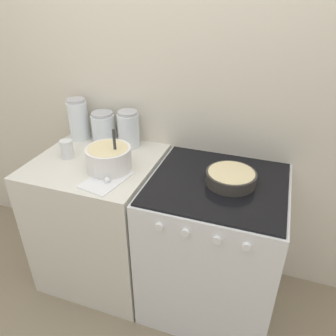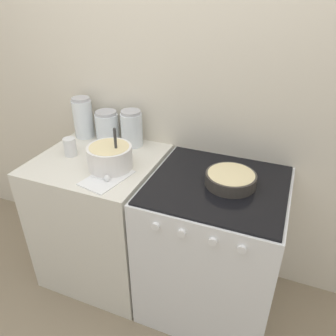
{
  "view_description": "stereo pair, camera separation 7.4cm",
  "coord_description": "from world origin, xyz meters",
  "px_view_note": "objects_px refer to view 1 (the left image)",
  "views": [
    {
      "loc": [
        0.62,
        -1.13,
        1.82
      ],
      "look_at": [
        0.11,
        0.32,
        0.94
      ],
      "focal_mm": 35.0,
      "sensor_mm": 36.0,
      "label": 1
    },
    {
      "loc": [
        0.69,
        -1.1,
        1.82
      ],
      "look_at": [
        0.11,
        0.32,
        0.94
      ],
      "focal_mm": 35.0,
      "sensor_mm": 36.0,
      "label": 2
    }
  ],
  "objects_px": {
    "stove": "(212,245)",
    "storage_jar_left": "(79,122)",
    "storage_jar_middle": "(104,129)",
    "mixing_bowl": "(109,157)",
    "baking_pan": "(231,177)",
    "tin_can": "(67,149)",
    "storage_jar_right": "(129,131)"
  },
  "relations": [
    {
      "from": "storage_jar_middle",
      "to": "storage_jar_right",
      "type": "bearing_deg",
      "value": 0.0
    },
    {
      "from": "storage_jar_middle",
      "to": "storage_jar_right",
      "type": "height_order",
      "value": "storage_jar_right"
    },
    {
      "from": "stove",
      "to": "storage_jar_left",
      "type": "distance_m",
      "value": 1.17
    },
    {
      "from": "storage_jar_middle",
      "to": "storage_jar_right",
      "type": "relative_size",
      "value": 0.87
    },
    {
      "from": "mixing_bowl",
      "to": "tin_can",
      "type": "distance_m",
      "value": 0.31
    },
    {
      "from": "storage_jar_middle",
      "to": "storage_jar_right",
      "type": "xyz_separation_m",
      "value": [
        0.18,
        0.0,
        0.01
      ]
    },
    {
      "from": "stove",
      "to": "storage_jar_left",
      "type": "height_order",
      "value": "storage_jar_left"
    },
    {
      "from": "baking_pan",
      "to": "storage_jar_right",
      "type": "xyz_separation_m",
      "value": [
        -0.7,
        0.24,
        0.06
      ]
    },
    {
      "from": "mixing_bowl",
      "to": "storage_jar_middle",
      "type": "relative_size",
      "value": 1.24
    },
    {
      "from": "mixing_bowl",
      "to": "baking_pan",
      "type": "height_order",
      "value": "mixing_bowl"
    },
    {
      "from": "stove",
      "to": "baking_pan",
      "type": "distance_m",
      "value": 0.49
    },
    {
      "from": "mixing_bowl",
      "to": "storage_jar_right",
      "type": "height_order",
      "value": "mixing_bowl"
    },
    {
      "from": "stove",
      "to": "tin_can",
      "type": "xyz_separation_m",
      "value": [
        -0.92,
        -0.02,
        0.5
      ]
    },
    {
      "from": "storage_jar_middle",
      "to": "tin_can",
      "type": "xyz_separation_m",
      "value": [
        -0.1,
        -0.27,
        -0.03
      ]
    },
    {
      "from": "stove",
      "to": "storage_jar_right",
      "type": "height_order",
      "value": "storage_jar_right"
    },
    {
      "from": "storage_jar_left",
      "to": "mixing_bowl",
      "type": "bearing_deg",
      "value": -39.3
    },
    {
      "from": "mixing_bowl",
      "to": "storage_jar_middle",
      "type": "height_order",
      "value": "mixing_bowl"
    },
    {
      "from": "storage_jar_middle",
      "to": "stove",
      "type": "bearing_deg",
      "value": -17.13
    },
    {
      "from": "mixing_bowl",
      "to": "tin_can",
      "type": "relative_size",
      "value": 2.27
    },
    {
      "from": "mixing_bowl",
      "to": "baking_pan",
      "type": "distance_m",
      "value": 0.68
    },
    {
      "from": "baking_pan",
      "to": "stove",
      "type": "bearing_deg",
      "value": -169.58
    },
    {
      "from": "stove",
      "to": "storage_jar_middle",
      "type": "relative_size",
      "value": 4.39
    },
    {
      "from": "storage_jar_right",
      "to": "tin_can",
      "type": "bearing_deg",
      "value": -136.05
    },
    {
      "from": "storage_jar_left",
      "to": "storage_jar_right",
      "type": "relative_size",
      "value": 1.17
    },
    {
      "from": "stove",
      "to": "mixing_bowl",
      "type": "distance_m",
      "value": 0.8
    },
    {
      "from": "mixing_bowl",
      "to": "storage_jar_right",
      "type": "bearing_deg",
      "value": 94.72
    },
    {
      "from": "storage_jar_middle",
      "to": "tin_can",
      "type": "distance_m",
      "value": 0.29
    },
    {
      "from": "stove",
      "to": "baking_pan",
      "type": "bearing_deg",
      "value": 10.42
    },
    {
      "from": "storage_jar_right",
      "to": "storage_jar_middle",
      "type": "bearing_deg",
      "value": 180.0
    },
    {
      "from": "tin_can",
      "to": "baking_pan",
      "type": "bearing_deg",
      "value": 1.85
    },
    {
      "from": "baking_pan",
      "to": "tin_can",
      "type": "bearing_deg",
      "value": -178.15
    },
    {
      "from": "stove",
      "to": "storage_jar_left",
      "type": "xyz_separation_m",
      "value": [
        -1.0,
        0.25,
        0.56
      ]
    }
  ]
}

